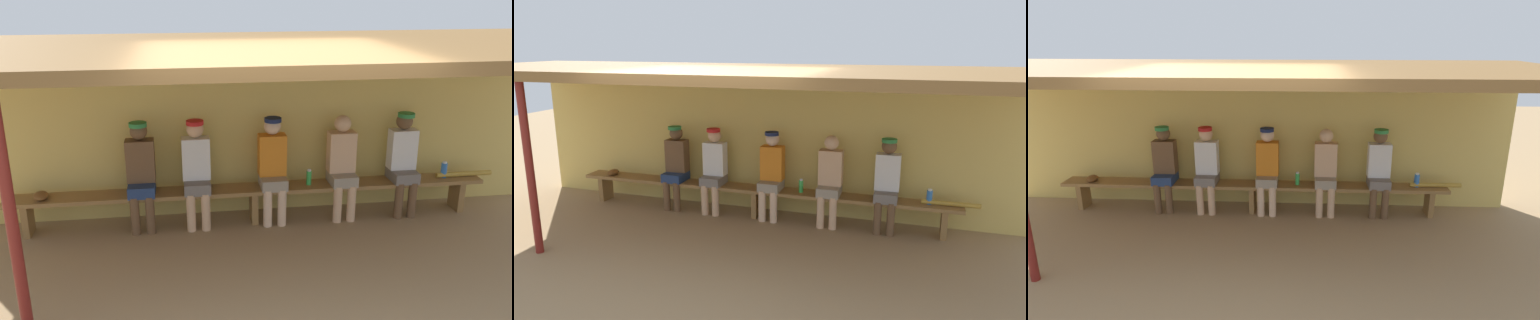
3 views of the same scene
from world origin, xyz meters
TOP-DOWN VIEW (x-y plane):
  - ground_plane at (0.00, 0.00)m, footprint 24.00×24.00m
  - back_wall at (0.00, 2.00)m, footprint 8.00×0.20m
  - dugout_roof at (0.00, 0.70)m, footprint 8.00×2.80m
  - support_post at (-2.24, -0.55)m, footprint 0.10×0.10m
  - bench at (0.00, 1.55)m, footprint 6.00×0.36m
  - player_middle at (-0.71, 1.55)m, footprint 0.34×0.42m
  - player_leftmost at (1.14, 1.55)m, footprint 0.34×0.42m
  - player_with_sunglasses at (1.95, 1.55)m, footprint 0.34×0.42m
  - player_rightmost at (0.24, 1.55)m, footprint 0.34×0.42m
  - player_in_white at (-1.38, 1.55)m, footprint 0.34×0.42m
  - water_bottle_orange at (2.53, 1.56)m, footprint 0.08×0.08m
  - water_bottle_blue at (0.71, 1.55)m, footprint 0.06×0.06m
  - baseball_glove_tan at (-2.55, 1.52)m, footprint 0.21×0.27m
  - baseball_bat at (2.82, 1.55)m, footprint 0.77×0.08m

SIDE VIEW (x-z plane):
  - ground_plane at x=0.00m, z-range 0.00..0.00m
  - bench at x=0.00m, z-range 0.16..0.62m
  - baseball_bat at x=2.82m, z-range 0.46..0.53m
  - baseball_glove_tan at x=-2.55m, z-range 0.46..0.55m
  - water_bottle_blue at x=0.71m, z-range 0.45..0.66m
  - water_bottle_orange at x=2.53m, z-range 0.45..0.67m
  - player_leftmost at x=1.14m, z-range 0.06..1.40m
  - player_middle at x=-0.71m, z-range 0.07..1.42m
  - player_with_sunglasses at x=1.95m, z-range 0.07..1.42m
  - player_rightmost at x=0.24m, z-range 0.07..1.42m
  - player_in_white at x=-1.38m, z-range 0.07..1.42m
  - back_wall at x=0.00m, z-range 0.00..2.20m
  - support_post at x=-2.24m, z-range 0.00..2.20m
  - dugout_roof at x=0.00m, z-range 2.20..2.32m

